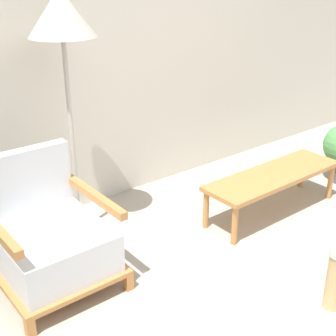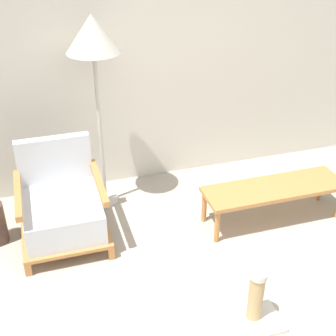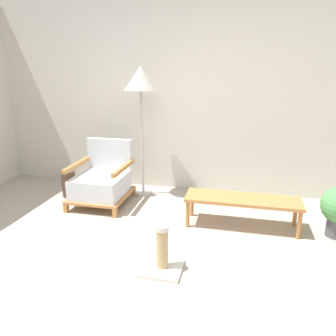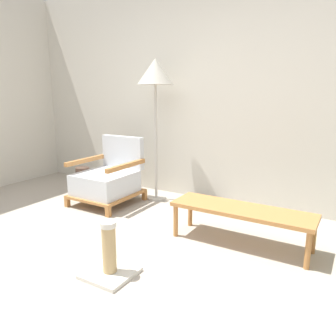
{
  "view_description": "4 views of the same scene",
  "coord_description": "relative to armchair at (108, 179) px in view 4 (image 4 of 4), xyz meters",
  "views": [
    {
      "loc": [
        -1.94,
        -0.83,
        1.84
      ],
      "look_at": [
        -0.1,
        1.49,
        0.55
      ],
      "focal_mm": 50.0,
      "sensor_mm": 36.0,
      "label": 1
    },
    {
      "loc": [
        -1.07,
        -1.69,
        2.49
      ],
      "look_at": [
        -0.1,
        1.49,
        0.55
      ],
      "focal_mm": 50.0,
      "sensor_mm": 36.0,
      "label": 2
    },
    {
      "loc": [
        0.74,
        -2.13,
        1.68
      ],
      "look_at": [
        -0.1,
        1.49,
        0.55
      ],
      "focal_mm": 35.0,
      "sensor_mm": 36.0,
      "label": 3
    },
    {
      "loc": [
        1.63,
        -1.38,
        1.31
      ],
      "look_at": [
        -0.1,
        1.49,
        0.55
      ],
      "focal_mm": 35.0,
      "sensor_mm": 36.0,
      "label": 4
    }
  ],
  "objects": [
    {
      "name": "ground_plane",
      "position": [
        0.99,
        -1.54,
        -0.3
      ],
      "size": [
        14.0,
        14.0,
        0.0
      ],
      "primitive_type": "plane",
      "color": "#A89E8E"
    },
    {
      "name": "wall_back",
      "position": [
        0.99,
        0.8,
        1.05
      ],
      "size": [
        8.0,
        0.06,
        2.7
      ],
      "color": "beige",
      "rests_on": "ground_plane"
    },
    {
      "name": "armchair",
      "position": [
        0.0,
        0.0,
        0.0
      ],
      "size": [
        0.68,
        0.74,
        0.79
      ],
      "color": "#B2753D",
      "rests_on": "ground_plane"
    },
    {
      "name": "floor_lamp",
      "position": [
        0.42,
        0.43,
        1.21
      ],
      "size": [
        0.44,
        0.44,
        1.72
      ],
      "color": "#B7B2A8",
      "rests_on": "ground_plane"
    },
    {
      "name": "coffee_table",
      "position": [
        1.77,
        -0.28,
        0.0
      ],
      "size": [
        1.24,
        0.38,
        0.34
      ],
      "color": "#B2753D",
      "rests_on": "ground_plane"
    },
    {
      "name": "vase",
      "position": [
        -0.54,
        0.11,
        -0.12
      ],
      "size": [
        0.18,
        0.18,
        0.36
      ],
      "primitive_type": "cylinder",
      "color": "#473328",
      "rests_on": "ground_plane"
    },
    {
      "name": "scratching_post",
      "position": [
        1.12,
        -1.27,
        -0.17
      ],
      "size": [
        0.35,
        0.35,
        0.42
      ],
      "color": "beige",
      "rests_on": "ground_plane"
    }
  ]
}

